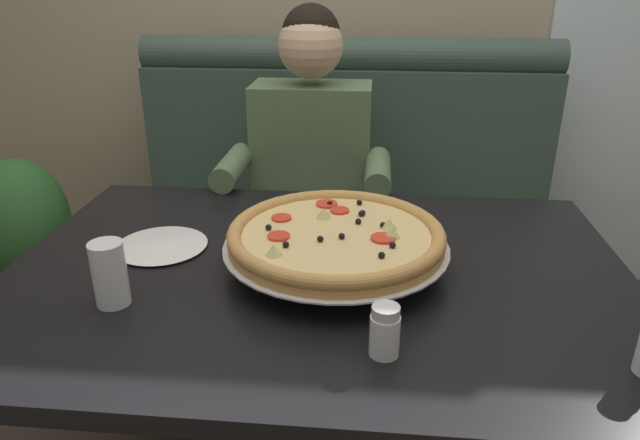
{
  "coord_description": "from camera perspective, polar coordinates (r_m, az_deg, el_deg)",
  "views": [
    {
      "loc": [
        0.12,
        -1.13,
        1.37
      ],
      "look_at": [
        0.0,
        0.06,
        0.85
      ],
      "focal_mm": 32.39,
      "sensor_mm": 36.0,
      "label": 1
    }
  ],
  "objects": [
    {
      "name": "patio_chair",
      "position": [
        3.56,
        27.26,
        7.12
      ],
      "size": [
        0.43,
        0.43,
        0.86
      ],
      "color": "black",
      "rests_on": "ground_plane"
    },
    {
      "name": "pizza",
      "position": [
        1.26,
        1.59,
        -1.67
      ],
      "size": [
        0.5,
        0.5,
        0.11
      ],
      "color": "silver",
      "rests_on": "dining_table"
    },
    {
      "name": "dining_table",
      "position": [
        1.33,
        -0.28,
        -7.91
      ],
      "size": [
        1.39,
        0.97,
        0.75
      ],
      "color": "black",
      "rests_on": "ground_plane"
    },
    {
      "name": "potted_plant",
      "position": [
        2.63,
        -27.05,
        -1.14
      ],
      "size": [
        0.36,
        0.36,
        0.7
      ],
      "color": "brown",
      "rests_on": "ground_plane"
    },
    {
      "name": "drinking_glass",
      "position": [
        1.21,
        -20.03,
        -5.32
      ],
      "size": [
        0.07,
        0.07,
        0.13
      ],
      "color": "silver",
      "rests_on": "dining_table"
    },
    {
      "name": "shaker_pepper_flakes",
      "position": [
        1.01,
        6.4,
        -11.16
      ],
      "size": [
        0.05,
        0.05,
        0.1
      ],
      "color": "white",
      "rests_on": "dining_table"
    },
    {
      "name": "plate_near_left",
      "position": [
        1.44,
        -15.43,
        -2.23
      ],
      "size": [
        0.22,
        0.22,
        0.02
      ],
      "color": "white",
      "rests_on": "dining_table"
    },
    {
      "name": "booth_bench",
      "position": [
        2.3,
        2.13,
        -1.46
      ],
      "size": [
        1.66,
        0.78,
        1.13
      ],
      "color": "#384C42",
      "rests_on": "ground_plane"
    },
    {
      "name": "diner_main",
      "position": [
        1.95,
        -1.14,
        3.73
      ],
      "size": [
        0.54,
        0.64,
        1.27
      ],
      "color": "#2D3342",
      "rests_on": "ground_plane"
    }
  ]
}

